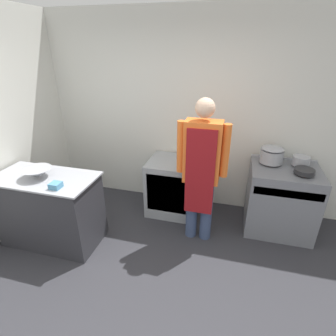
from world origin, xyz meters
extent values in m
plane|color=#2D2D33|center=(0.00, 0.00, 0.00)|extent=(14.00, 14.00, 0.00)
cube|color=silver|center=(0.00, 2.11, 1.35)|extent=(8.00, 0.05, 2.70)
cube|color=silver|center=(-1.93, 1.00, 1.35)|extent=(0.05, 8.00, 2.70)
cube|color=#2D2D33|center=(-1.26, 0.72, 0.43)|extent=(1.14, 0.59, 0.86)
cube|color=#9EA0A8|center=(-1.26, 0.72, 0.87)|extent=(1.19, 0.61, 0.02)
cube|color=slate|center=(1.45, 1.69, 0.43)|extent=(0.82, 0.68, 0.87)
cube|color=#9EA0A8|center=(1.45, 1.36, 0.71)|extent=(0.75, 0.03, 0.10)
cube|color=#9EA0A8|center=(1.45, 2.02, 0.88)|extent=(0.82, 0.03, 0.02)
cube|color=#93999E|center=(0.01, 1.75, 0.39)|extent=(0.70, 0.63, 0.79)
cube|color=silver|center=(0.01, 1.44, 0.43)|extent=(0.59, 0.02, 0.55)
cylinder|color=#38476B|center=(0.37, 1.24, 0.40)|extent=(0.14, 0.14, 0.81)
cylinder|color=#38476B|center=(0.55, 1.24, 0.40)|extent=(0.14, 0.14, 0.81)
cube|color=orange|center=(0.46, 1.24, 1.16)|extent=(0.40, 0.22, 0.71)
cube|color=maroon|center=(0.46, 1.12, 0.95)|extent=(0.32, 0.02, 1.02)
cylinder|color=orange|center=(0.22, 1.24, 1.20)|extent=(0.09, 0.09, 0.60)
cylinder|color=orange|center=(0.71, 1.24, 1.20)|extent=(0.09, 0.09, 0.60)
sphere|color=beige|center=(0.46, 1.24, 1.65)|extent=(0.21, 0.21, 0.21)
cone|color=#9EA0A8|center=(-1.31, 0.70, 0.93)|extent=(0.33, 0.33, 0.11)
cube|color=teal|center=(-0.96, 0.54, 0.91)|extent=(0.11, 0.11, 0.06)
cylinder|color=#9EA0A8|center=(1.26, 1.81, 0.97)|extent=(0.28, 0.28, 0.16)
ellipsoid|color=#9EA0A8|center=(1.26, 1.81, 1.07)|extent=(0.27, 0.27, 0.05)
cylinder|color=#262628|center=(1.61, 1.57, 0.92)|extent=(0.22, 0.22, 0.05)
cylinder|color=#9EA0A8|center=(1.61, 1.81, 0.95)|extent=(0.20, 0.20, 0.12)
camera|label=1|loc=(0.79, -1.46, 2.24)|focal=28.00mm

